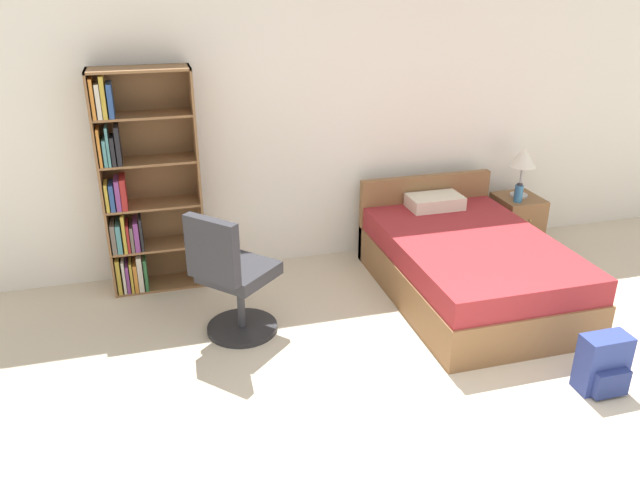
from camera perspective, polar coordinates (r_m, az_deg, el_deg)
wall_back at (r=5.87m, az=2.60°, el=10.66°), size 9.00×0.06×2.60m
bookshelf at (r=5.47m, az=-16.25°, el=4.36°), size 0.80×0.32×1.90m
bed at (r=5.50m, az=13.21°, el=-2.15°), size 1.31×1.98×0.80m
office_chair at (r=4.70m, az=-8.05°, el=-3.61°), size 0.72×0.72×1.04m
nightstand at (r=6.57m, az=17.48°, el=1.57°), size 0.41×0.46×0.53m
table_lamp at (r=6.40m, az=18.11°, el=7.03°), size 0.25×0.25×0.49m
water_bottle at (r=6.32m, az=17.70°, el=4.10°), size 0.08×0.08×0.18m
backpack_blue at (r=4.63m, az=24.49°, el=-10.34°), size 0.32×0.23×0.41m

